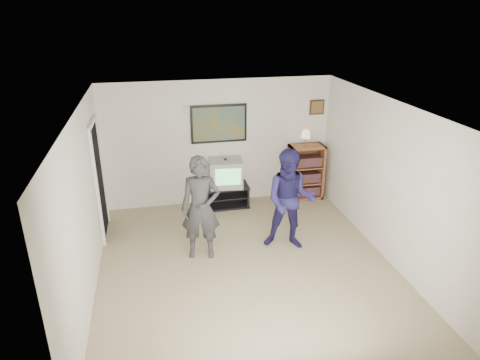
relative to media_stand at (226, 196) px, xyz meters
name	(u,v)px	position (x,y,z in m)	size (l,w,h in m)	color
room_shell	(242,185)	(-0.07, -1.88, 1.03)	(4.51, 5.00, 2.51)	#8D7B59
media_stand	(226,196)	(0.00, 0.00, 0.00)	(0.89, 0.50, 0.45)	black
crt_television	(226,173)	(0.00, 0.00, 0.49)	(0.64, 0.54, 0.54)	#999894
bookshelf	(305,172)	(1.69, 0.05, 0.35)	(0.70, 0.40, 1.15)	brown
table_lamp	(305,138)	(1.65, 0.06, 1.09)	(0.21, 0.21, 0.33)	beige
person_tall	(201,208)	(-0.70, -1.74, 0.62)	(0.62, 0.41, 1.69)	#313033
person_short	(290,200)	(0.75, -1.77, 0.63)	(0.83, 0.65, 1.71)	#201B4B
controller_left	(196,180)	(-0.73, -1.55, 1.03)	(0.04, 0.13, 0.04)	white
controller_right	(284,186)	(0.72, -1.53, 0.79)	(0.04, 0.12, 0.04)	white
poster	(219,124)	(-0.07, 0.25, 1.43)	(1.10, 0.03, 0.75)	black
air_vent	(190,110)	(-0.62, 0.25, 1.73)	(0.28, 0.02, 0.14)	white
small_picture	(317,107)	(1.93, 0.25, 1.66)	(0.30, 0.03, 0.30)	black
doorway	(99,181)	(-2.31, -0.63, 0.78)	(0.03, 0.85, 2.00)	black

